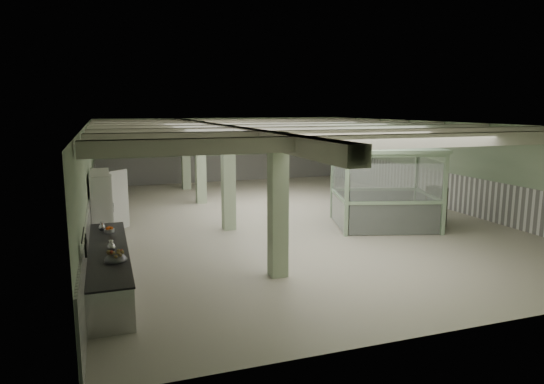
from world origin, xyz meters
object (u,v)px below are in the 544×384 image
object	(u,v)px
walkin_cooler	(102,206)
prep_counter	(108,267)
guard_booth	(385,174)
filing_cabinet	(436,206)

from	to	relation	value
walkin_cooler	prep_counter	bearing A→B (deg)	-88.95
prep_counter	guard_booth	size ratio (longest dim) A/B	1.31
prep_counter	guard_booth	bearing A→B (deg)	18.01
prep_counter	filing_cabinet	bearing A→B (deg)	12.46
guard_booth	prep_counter	bearing A→B (deg)	-145.50
prep_counter	guard_booth	world-z (taller)	guard_booth
prep_counter	walkin_cooler	world-z (taller)	walkin_cooler
walkin_cooler	guard_booth	bearing A→B (deg)	-9.07
guard_booth	filing_cabinet	world-z (taller)	guard_booth
guard_booth	filing_cabinet	bearing A→B (deg)	-1.50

